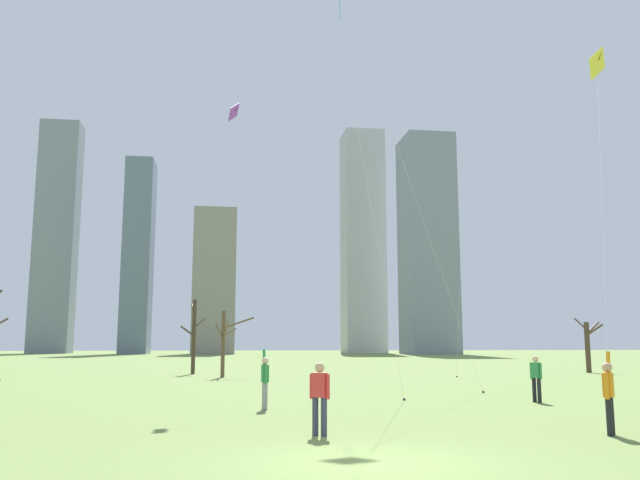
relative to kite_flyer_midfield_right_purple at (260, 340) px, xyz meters
The scene contains 16 objects.
ground_plane 10.63m from the kite_flyer_midfield_right_purple, 82.62° to the right, with size 400.00×400.00×0.00m, color olive.
kite_flyer_midfield_right_purple is the anchor object (origin of this frame).
kite_flyer_midfield_left_yellow 10.53m from the kite_flyer_midfield_right_purple, 36.52° to the right, with size 5.52×7.85×12.92m.
bystander_far_off_by_trees 6.99m from the kite_flyer_midfield_right_purple, 81.94° to the right, with size 0.42×0.37×1.62m.
bystander_strolling_midfield 9.90m from the kite_flyer_midfield_right_purple, ahead, with size 0.32×0.47×1.62m.
distant_kite_drifting_right_red 10.33m from the kite_flyer_midfield_right_purple, 30.17° to the right, with size 3.80×4.61×14.71m.
distant_kite_high_overhead_teal 16.56m from the kite_flyer_midfield_right_purple, 54.47° to the left, with size 6.56×0.79×19.12m.
distant_kite_low_near_trees_blue 35.39m from the kite_flyer_midfield_right_purple, 52.54° to the left, with size 3.37×2.60×29.72m.
bare_tree_right_of_center 20.26m from the kite_flyer_midfield_right_purple, 93.04° to the left, with size 2.43×2.09×4.09m.
bare_tree_leftmost 25.45m from the kite_flyer_midfield_right_purple, 97.19° to the left, with size 1.75×2.75×5.08m.
bare_tree_left_of_center 34.09m from the kite_flyer_midfield_right_purple, 43.08° to the left, with size 1.69×2.26×3.95m.
skyline_mid_tower_right 117.91m from the kite_flyer_midfield_right_purple, 91.48° to the left, with size 8.58×11.47×29.47m.
skyline_mid_tower_left 135.39m from the kite_flyer_midfield_right_purple, 76.53° to the left, with size 9.22×9.28×51.95m.
skyline_tall_tower 119.75m from the kite_flyer_midfield_right_purple, 69.80° to the left, with size 9.92×11.28×45.35m.
skyline_wide_slab 139.15m from the kite_flyer_midfield_right_purple, 106.20° to the left, with size 8.51×6.92×51.78m.
skyline_slender_spire 123.24m from the kite_flyer_midfield_right_purple, 98.94° to the left, with size 5.63×9.48×40.47m.
Camera 1 is at (-2.59, -11.74, 2.04)m, focal length 37.49 mm.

